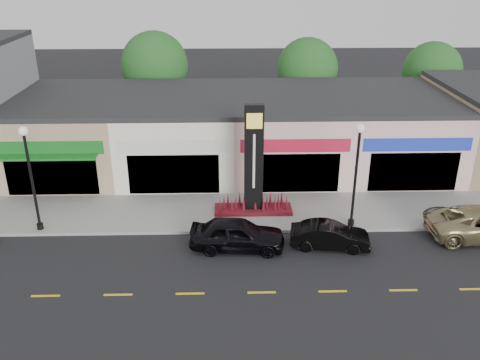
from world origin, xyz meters
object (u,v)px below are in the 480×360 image
(pylon_sign, at_px, (254,175))
(car_black_conv, at_px, (330,236))
(lamp_west_near, at_px, (30,169))
(car_black_sedan, at_px, (237,234))
(lamp_east_near, at_px, (357,166))

(pylon_sign, height_order, car_black_conv, pylon_sign)
(pylon_sign, distance_m, car_black_conv, 5.31)
(lamp_west_near, relative_size, car_black_sedan, 1.21)
(pylon_sign, height_order, car_black_sedan, pylon_sign)
(lamp_west_near, relative_size, lamp_east_near, 1.00)
(pylon_sign, distance_m, car_black_sedan, 4.02)
(pylon_sign, xyz_separation_m, car_black_conv, (3.52, -3.62, -1.65))
(lamp_west_near, xyz_separation_m, lamp_east_near, (16.00, 0.00, 0.00))
(lamp_east_near, relative_size, pylon_sign, 0.91)
(lamp_east_near, xyz_separation_m, pylon_sign, (-5.00, 1.70, -1.20))
(car_black_sedan, distance_m, car_black_conv, 4.47)
(lamp_west_near, height_order, lamp_east_near, same)
(lamp_east_near, bearing_deg, car_black_sedan, -162.17)
(lamp_west_near, height_order, car_black_conv, lamp_west_near)
(pylon_sign, relative_size, car_black_conv, 1.58)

